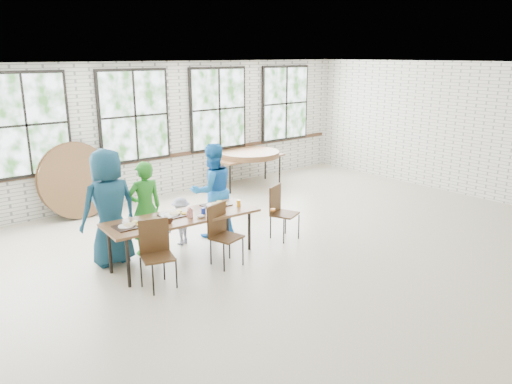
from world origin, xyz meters
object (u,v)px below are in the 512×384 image
chair_near_left (156,248)px  storage_table (249,159)px  chair_near_right (222,229)px  dining_table (183,219)px

chair_near_left → storage_table: bearing=54.6°
chair_near_left → storage_table: 5.62m
chair_near_left → chair_near_right: bearing=17.9°
chair_near_right → dining_table: bearing=115.3°
storage_table → dining_table: bearing=-144.1°
dining_table → chair_near_right: 0.63m
dining_table → storage_table: (3.70, 2.94, -0.00)m
storage_table → chair_near_right: bearing=-136.6°
storage_table → chair_near_left: bearing=-144.9°
dining_table → chair_near_left: chair_near_left is taller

